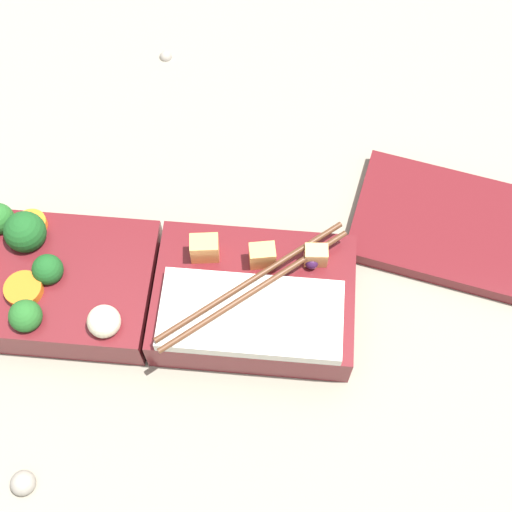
{
  "coord_description": "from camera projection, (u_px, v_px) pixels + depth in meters",
  "views": [
    {
      "loc": [
        0.12,
        -0.26,
        0.61
      ],
      "look_at": [
        0.1,
        0.04,
        0.04
      ],
      "focal_mm": 50.0,
      "sensor_mm": 36.0,
      "label": 1
    }
  ],
  "objects": [
    {
      "name": "pebble_0",
      "position": [
        23.0,
        483.0,
        0.59
      ],
      "size": [
        0.02,
        0.02,
        0.02
      ],
      "primitive_type": "sphere",
      "color": "gray",
      "rests_on": "ground_plane"
    },
    {
      "name": "ground_plane",
      "position": [
        151.0,
        307.0,
        0.67
      ],
      "size": [
        3.0,
        3.0,
        0.0
      ],
      "primitive_type": "plane",
      "color": "gray"
    },
    {
      "name": "pebble_2",
      "position": [
        165.0,
        55.0,
        0.81
      ],
      "size": [
        0.01,
        0.01,
        0.01
      ],
      "primitive_type": "sphere",
      "color": "gray",
      "rests_on": "ground_plane"
    },
    {
      "name": "bento_tray_rice",
      "position": [
        254.0,
        301.0,
        0.64
      ],
      "size": [
        0.18,
        0.13,
        0.07
      ],
      "color": "maroon",
      "rests_on": "ground_plane"
    },
    {
      "name": "bento_tray_vegetable",
      "position": [
        52.0,
        281.0,
        0.65
      ],
      "size": [
        0.18,
        0.13,
        0.07
      ],
      "color": "maroon",
      "rests_on": "ground_plane"
    },
    {
      "name": "bento_lid",
      "position": [
        445.0,
        225.0,
        0.7
      ],
      "size": [
        0.2,
        0.16,
        0.02
      ],
      "primitive_type": "cube",
      "rotation": [
        0.0,
        0.0,
        -0.21
      ],
      "color": "maroon",
      "rests_on": "ground_plane"
    }
  ]
}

